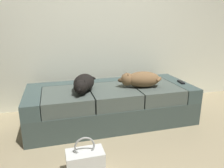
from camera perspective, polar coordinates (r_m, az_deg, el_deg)
The scene contains 6 objects.
back_wall at distance 3.35m, azimuth -3.59°, elevation 18.10°, with size 6.40×0.10×2.80m, color white.
couch at distance 2.88m, azimuth -0.27°, elevation -5.27°, with size 2.14×0.89×0.48m.
dog_dark at distance 2.62m, azimuth -7.58°, elevation 0.22°, with size 0.37×0.56×0.20m.
dog_tan at distance 2.79m, azimuth 7.55°, elevation 1.26°, with size 0.59×0.32×0.20m.
tv_remote at distance 3.11m, azimuth 17.87°, elevation 0.49°, with size 0.04×0.15×0.02m, color black.
handbag at distance 1.98m, azimuth -7.09°, elevation -20.16°, with size 0.32×0.18×0.38m.
Camera 1 is at (-0.70, -1.46, 1.30)m, focal length 34.42 mm.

